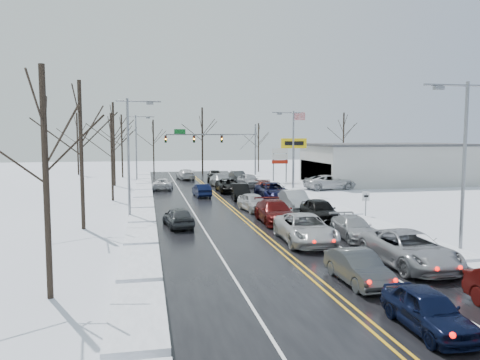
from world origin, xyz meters
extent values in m
plane|color=silver|center=(0.00, 0.00, 0.00)|extent=(160.00, 160.00, 0.00)
cube|color=black|center=(0.00, 2.00, 0.01)|extent=(14.00, 84.00, 0.01)
cube|color=white|center=(-7.60, 2.00, 0.00)|extent=(1.87, 72.00, 0.57)
cube|color=white|center=(7.60, 2.00, 0.00)|extent=(1.87, 72.00, 0.57)
cylinder|color=slate|center=(8.50, 28.00, 4.00)|extent=(0.24, 0.24, 8.00)
cylinder|color=slate|center=(2.00, 28.00, 6.50)|extent=(13.00, 0.18, 0.18)
cylinder|color=slate|center=(7.30, 28.00, 5.40)|extent=(2.33, 0.10, 2.33)
cube|color=#0C591E|center=(-2.50, 28.00, 6.90)|extent=(1.60, 0.08, 0.70)
cube|color=black|center=(3.50, 28.00, 5.85)|extent=(0.32, 0.25, 1.05)
sphere|color=#3F0705|center=(3.50, 27.84, 6.15)|extent=(0.20, 0.20, 0.20)
sphere|color=orange|center=(3.50, 27.84, 5.85)|extent=(0.22, 0.22, 0.22)
sphere|color=black|center=(3.50, 27.84, 5.55)|extent=(0.20, 0.20, 0.20)
cube|color=black|center=(-0.50, 28.00, 5.85)|extent=(0.32, 0.25, 1.05)
sphere|color=#3F0705|center=(-0.50, 27.84, 6.15)|extent=(0.20, 0.20, 0.20)
sphere|color=orange|center=(-0.50, 27.84, 5.85)|extent=(0.22, 0.22, 0.22)
sphere|color=black|center=(-0.50, 27.84, 5.55)|extent=(0.20, 0.20, 0.20)
cube|color=black|center=(-4.50, 28.00, 5.85)|extent=(0.32, 0.25, 1.05)
sphere|color=#3F0705|center=(-4.50, 27.84, 6.15)|extent=(0.20, 0.20, 0.20)
sphere|color=orange|center=(-4.50, 27.84, 5.85)|extent=(0.22, 0.22, 0.22)
sphere|color=black|center=(-4.50, 27.84, 5.55)|extent=(0.20, 0.20, 0.20)
cylinder|color=slate|center=(10.50, 16.00, 2.80)|extent=(0.20, 0.20, 5.60)
cube|color=yellow|center=(10.50, 16.00, 5.40)|extent=(3.20, 0.30, 1.20)
cube|color=black|center=(10.50, 15.83, 5.40)|extent=(2.40, 0.04, 0.50)
cylinder|color=slate|center=(9.60, 22.00, 2.00)|extent=(0.16, 0.16, 4.00)
cylinder|color=slate|center=(11.40, 22.00, 2.00)|extent=(0.16, 0.16, 4.00)
cube|color=white|center=(10.50, 22.00, 4.30)|extent=(2.20, 0.22, 0.70)
cube|color=white|center=(10.50, 22.00, 3.50)|extent=(2.20, 0.22, 0.70)
cube|color=#A81B0C|center=(10.50, 22.00, 2.80)|extent=(2.20, 0.22, 0.50)
cylinder|color=slate|center=(8.20, -8.00, 1.10)|extent=(0.08, 0.08, 2.20)
cube|color=white|center=(8.20, -8.00, 2.00)|extent=(0.55, 0.05, 0.70)
cube|color=black|center=(8.20, -8.04, 2.00)|extent=(0.35, 0.02, 0.15)
cylinder|color=silver|center=(15.00, 30.00, 5.00)|extent=(0.14, 0.14, 10.00)
cube|color=#B8B8B3|center=(24.00, 18.00, 2.50)|extent=(20.00, 12.00, 5.00)
cube|color=#262628|center=(14.05, 18.00, 1.60)|extent=(0.10, 11.00, 2.80)
cube|color=#3F3F42|center=(24.00, 18.00, 5.15)|extent=(20.40, 12.40, 0.30)
cylinder|color=slate|center=(8.50, -18.00, 4.50)|extent=(0.18, 0.18, 9.00)
cylinder|color=slate|center=(7.70, -18.00, 8.80)|extent=(3.20, 0.12, 0.12)
cube|color=slate|center=(6.90, -18.00, 8.65)|extent=(0.50, 0.25, 0.18)
cylinder|color=slate|center=(8.50, 10.00, 4.50)|extent=(0.18, 0.18, 9.00)
cylinder|color=slate|center=(7.70, 10.00, 8.80)|extent=(3.20, 0.12, 0.12)
cube|color=slate|center=(6.90, 10.00, 8.65)|extent=(0.50, 0.25, 0.18)
cylinder|color=slate|center=(-8.50, -4.00, 4.50)|extent=(0.18, 0.18, 9.00)
cylinder|color=slate|center=(-7.70, -4.00, 8.80)|extent=(3.20, 0.12, 0.12)
cube|color=slate|center=(-6.90, -4.00, 8.65)|extent=(0.50, 0.25, 0.18)
cylinder|color=slate|center=(-8.50, 24.00, 4.50)|extent=(0.18, 0.18, 9.00)
cylinder|color=slate|center=(-7.70, 24.00, 8.80)|extent=(3.20, 0.12, 0.12)
cube|color=slate|center=(-6.90, 24.00, 8.65)|extent=(0.50, 0.25, 0.18)
cylinder|color=#2D231C|center=(-11.00, -20.00, 4.50)|extent=(0.24, 0.24, 9.00)
cylinder|color=#2D231C|center=(-11.50, -6.00, 5.00)|extent=(0.27, 0.27, 10.00)
cylinder|color=#2D231C|center=(-10.50, 8.00, 4.25)|extent=(0.23, 0.23, 8.50)
cylinder|color=#2D231C|center=(-11.20, 22.00, 5.25)|extent=(0.28, 0.28, 10.50)
cylinder|color=#2D231C|center=(-10.80, 34.00, 4.75)|extent=(0.25, 0.25, 9.50)
cylinder|color=#2D231C|center=(-18.00, 40.00, 5.00)|extent=(0.27, 0.27, 10.00)
cylinder|color=#2D231C|center=(-6.00, 41.00, 4.50)|extent=(0.24, 0.24, 9.00)
cylinder|color=#2D231C|center=(2.00, 39.00, 5.50)|extent=(0.29, 0.29, 11.00)
cylinder|color=#2D231C|center=(12.00, 40.50, 4.25)|extent=(0.23, 0.23, 8.50)
cylinder|color=#2D231C|center=(28.00, 41.00, 5.25)|extent=(0.28, 0.28, 10.50)
imported|color=black|center=(1.66, -25.64, 0.00)|extent=(1.68, 4.05, 1.37)
imported|color=#3E4143|center=(1.60, -20.65, 0.00)|extent=(1.54, 4.25, 1.39)
imported|color=#B9B9BB|center=(1.94, -12.86, 0.00)|extent=(3.09, 6.16, 1.67)
imported|color=#4A0A09|center=(1.89, -6.36, 0.00)|extent=(2.37, 5.61, 1.61)
imported|color=silver|center=(1.56, -0.88, 0.00)|extent=(2.32, 4.60, 1.50)
imported|color=black|center=(1.89, 6.45, 0.00)|extent=(2.05, 4.78, 1.53)
imported|color=black|center=(1.83, 12.41, 0.00)|extent=(2.55, 5.51, 1.53)
imported|color=#95979C|center=(1.85, 18.08, 0.00)|extent=(2.78, 5.61, 1.57)
imported|color=black|center=(1.88, 24.29, 0.00)|extent=(2.67, 5.19, 1.69)
imported|color=gray|center=(5.22, -18.65, 0.00)|extent=(2.86, 6.10, 1.69)
imported|color=#93969A|center=(5.21, -12.43, 0.00)|extent=(2.18, 4.78, 1.35)
imported|color=black|center=(5.23, -6.64, 0.00)|extent=(2.21, 5.04, 1.69)
imported|color=#A9ACB1|center=(5.08, -1.18, 0.00)|extent=(1.95, 5.15, 1.68)
imported|color=black|center=(5.05, 5.61, 0.00)|extent=(2.90, 6.11, 1.68)
imported|color=#4B100A|center=(5.30, 9.75, 0.00)|extent=(2.56, 5.12, 1.43)
imported|color=#A3A5AB|center=(5.21, 17.32, 0.00)|extent=(2.51, 5.07, 1.66)
imported|color=#3A3D3F|center=(5.09, 23.72, 0.00)|extent=(2.01, 4.65, 1.49)
imported|color=black|center=(-1.64, 9.28, 0.00)|extent=(1.70, 4.14, 1.34)
imported|color=white|center=(-5.36, 16.72, 0.00)|extent=(2.70, 4.97, 1.32)
imported|color=silver|center=(-1.71, 28.90, 0.00)|extent=(2.70, 5.41, 1.51)
imported|color=#393C3E|center=(-5.13, -6.59, 0.00)|extent=(2.23, 4.35, 1.42)
imported|color=silver|center=(14.01, 12.88, 0.00)|extent=(6.36, 3.26, 1.72)
imported|color=#414547|center=(16.84, 16.40, 0.00)|extent=(2.52, 5.17, 1.45)
imported|color=black|center=(14.84, 22.58, 0.00)|extent=(1.99, 4.15, 1.37)
camera|label=1|loc=(-7.23, -38.85, 6.32)|focal=35.00mm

